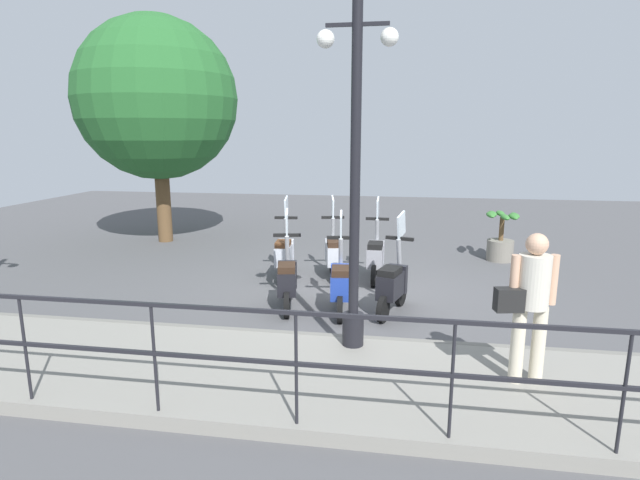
{
  "coord_description": "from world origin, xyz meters",
  "views": [
    {
      "loc": [
        -8.17,
        -0.85,
        2.7
      ],
      "look_at": [
        0.2,
        0.5,
        0.9
      ],
      "focal_mm": 28.0,
      "sensor_mm": 36.0,
      "label": 1
    }
  ],
  "objects_px": {
    "lamp_post_near": "(355,200)",
    "scooter_far_1": "(334,253)",
    "scooter_far_2": "(284,254)",
    "scooter_near_2": "(287,279)",
    "potted_palm": "(501,240)",
    "pedestrian_with_bag": "(530,297)",
    "scooter_near_0": "(393,283)",
    "scooter_near_1": "(340,283)",
    "tree_large": "(157,99)",
    "scooter_far_0": "(376,255)"
  },
  "relations": [
    {
      "from": "scooter_far_1",
      "to": "pedestrian_with_bag",
      "type": "bearing_deg",
      "value": -159.49
    },
    {
      "from": "scooter_far_0",
      "to": "scooter_far_1",
      "type": "bearing_deg",
      "value": 88.21
    },
    {
      "from": "pedestrian_with_bag",
      "to": "potted_palm",
      "type": "distance_m",
      "value": 6.03
    },
    {
      "from": "scooter_near_2",
      "to": "scooter_far_2",
      "type": "height_order",
      "value": "same"
    },
    {
      "from": "lamp_post_near",
      "to": "potted_palm",
      "type": "relative_size",
      "value": 3.86
    },
    {
      "from": "potted_palm",
      "to": "scooter_far_2",
      "type": "xyz_separation_m",
      "value": [
        -2.11,
        4.32,
        0.04
      ]
    },
    {
      "from": "potted_palm",
      "to": "scooter_near_0",
      "type": "xyz_separation_m",
      "value": [
        -3.71,
        2.26,
        0.04
      ]
    },
    {
      "from": "tree_large",
      "to": "scooter_near_2",
      "type": "xyz_separation_m",
      "value": [
        -4.48,
        -4.24,
        -3.05
      ]
    },
    {
      "from": "scooter_far_0",
      "to": "scooter_far_2",
      "type": "xyz_separation_m",
      "value": [
        -0.15,
        1.71,
        0.0
      ]
    },
    {
      "from": "tree_large",
      "to": "scooter_near_0",
      "type": "xyz_separation_m",
      "value": [
        -4.45,
        -5.87,
        -3.05
      ]
    },
    {
      "from": "pedestrian_with_bag",
      "to": "lamp_post_near",
      "type": "bearing_deg",
      "value": 59.41
    },
    {
      "from": "scooter_far_0",
      "to": "tree_large",
      "type": "bearing_deg",
      "value": 65.11
    },
    {
      "from": "scooter_far_0",
      "to": "scooter_near_2",
      "type": "bearing_deg",
      "value": 145.4
    },
    {
      "from": "lamp_post_near",
      "to": "scooter_far_2",
      "type": "xyz_separation_m",
      "value": [
        3.19,
        1.61,
        -1.47
      ]
    },
    {
      "from": "scooter_far_1",
      "to": "tree_large",
      "type": "bearing_deg",
      "value": 48.76
    },
    {
      "from": "lamp_post_near",
      "to": "pedestrian_with_bag",
      "type": "relative_size",
      "value": 2.57
    },
    {
      "from": "scooter_near_2",
      "to": "scooter_far_1",
      "type": "distance_m",
      "value": 1.89
    },
    {
      "from": "pedestrian_with_bag",
      "to": "scooter_near_2",
      "type": "height_order",
      "value": "pedestrian_with_bag"
    },
    {
      "from": "lamp_post_near",
      "to": "tree_large",
      "type": "bearing_deg",
      "value": 41.97
    },
    {
      "from": "scooter_far_2",
      "to": "scooter_near_0",
      "type": "bearing_deg",
      "value": -132.72
    },
    {
      "from": "lamp_post_near",
      "to": "tree_large",
      "type": "height_order",
      "value": "tree_large"
    },
    {
      "from": "pedestrian_with_bag",
      "to": "scooter_far_1",
      "type": "relative_size",
      "value": 1.03
    },
    {
      "from": "pedestrian_with_bag",
      "to": "potted_palm",
      "type": "height_order",
      "value": "pedestrian_with_bag"
    },
    {
      "from": "tree_large",
      "to": "scooter_near_2",
      "type": "distance_m",
      "value": 6.88
    },
    {
      "from": "scooter_near_2",
      "to": "scooter_far_2",
      "type": "distance_m",
      "value": 1.7
    },
    {
      "from": "pedestrian_with_bag",
      "to": "scooter_far_0",
      "type": "bearing_deg",
      "value": 12.47
    },
    {
      "from": "scooter_far_0",
      "to": "scooter_far_2",
      "type": "distance_m",
      "value": 1.72
    },
    {
      "from": "lamp_post_near",
      "to": "scooter_near_1",
      "type": "bearing_deg",
      "value": 12.81
    },
    {
      "from": "tree_large",
      "to": "scooter_far_0",
      "type": "relative_size",
      "value": 3.57
    },
    {
      "from": "lamp_post_near",
      "to": "scooter_near_2",
      "type": "xyz_separation_m",
      "value": [
        1.55,
        1.18,
        -1.47
      ]
    },
    {
      "from": "scooter_near_2",
      "to": "scooter_far_1",
      "type": "relative_size",
      "value": 1.0
    },
    {
      "from": "lamp_post_near",
      "to": "scooter_far_1",
      "type": "relative_size",
      "value": 2.66
    },
    {
      "from": "pedestrian_with_bag",
      "to": "tree_large",
      "type": "bearing_deg",
      "value": 36.11
    },
    {
      "from": "scooter_near_1",
      "to": "scooter_near_2",
      "type": "xyz_separation_m",
      "value": [
        0.06,
        0.85,
        0.0
      ]
    },
    {
      "from": "pedestrian_with_bag",
      "to": "scooter_far_2",
      "type": "relative_size",
      "value": 1.03
    },
    {
      "from": "lamp_post_near",
      "to": "scooter_far_2",
      "type": "bearing_deg",
      "value": 26.82
    },
    {
      "from": "scooter_near_1",
      "to": "scooter_far_0",
      "type": "relative_size",
      "value": 1.0
    },
    {
      "from": "pedestrian_with_bag",
      "to": "scooter_near_1",
      "type": "xyz_separation_m",
      "value": [
        2.13,
        2.2,
        -0.6
      ]
    },
    {
      "from": "pedestrian_with_bag",
      "to": "scooter_far_2",
      "type": "bearing_deg",
      "value": 30.78
    },
    {
      "from": "potted_palm",
      "to": "scooter_far_1",
      "type": "bearing_deg",
      "value": 119.47
    },
    {
      "from": "lamp_post_near",
      "to": "potted_palm",
      "type": "bearing_deg",
      "value": -27.08
    },
    {
      "from": "tree_large",
      "to": "scooter_far_1",
      "type": "height_order",
      "value": "tree_large"
    },
    {
      "from": "scooter_far_1",
      "to": "scooter_far_2",
      "type": "height_order",
      "value": "same"
    },
    {
      "from": "scooter_near_0",
      "to": "scooter_near_1",
      "type": "height_order",
      "value": "same"
    },
    {
      "from": "pedestrian_with_bag",
      "to": "scooter_near_0",
      "type": "xyz_separation_m",
      "value": [
        2.23,
        1.41,
        -0.6
      ]
    },
    {
      "from": "tree_large",
      "to": "lamp_post_near",
      "type": "bearing_deg",
      "value": -138.03
    },
    {
      "from": "pedestrian_with_bag",
      "to": "scooter_far_1",
      "type": "xyz_separation_m",
      "value": [
        4.02,
        2.56,
        -0.6
      ]
    },
    {
      "from": "tree_large",
      "to": "scooter_far_0",
      "type": "xyz_separation_m",
      "value": [
        -2.7,
        -5.52,
        -3.05
      ]
    },
    {
      "from": "scooter_far_2",
      "to": "scooter_far_1",
      "type": "bearing_deg",
      "value": -83.36
    },
    {
      "from": "scooter_near_2",
      "to": "potted_palm",
      "type": "bearing_deg",
      "value": -57.4
    }
  ]
}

